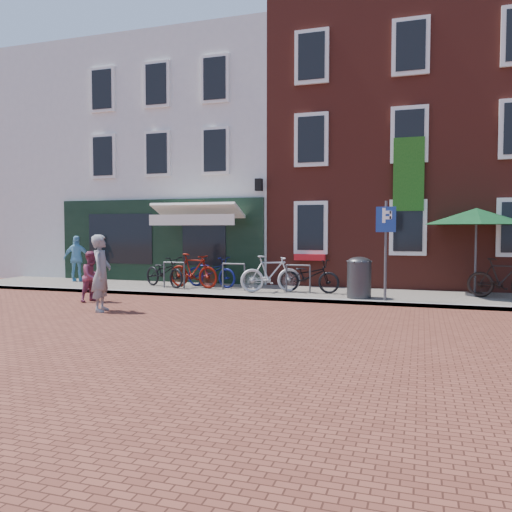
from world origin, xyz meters
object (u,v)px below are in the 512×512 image
(cafe_person, at_px, (77,259))
(woman, at_px, (101,273))
(bicycle_0, at_px, (164,272))
(bicycle_4, at_px, (309,276))
(litter_bin, at_px, (359,275))
(bicycle_1, at_px, (193,271))
(parasol, at_px, (476,213))
(bicycle_5, at_px, (503,278))
(bicycle_2, at_px, (211,272))
(parking_sign, at_px, (386,235))
(bicycle_3, at_px, (271,274))
(boy, at_px, (92,276))

(cafe_person, bearing_deg, woman, 112.45)
(bicycle_0, height_order, bicycle_4, same)
(litter_bin, xyz_separation_m, bicycle_1, (-5.26, 0.84, -0.07))
(woman, bearing_deg, cafe_person, 24.11)
(parasol, xyz_separation_m, bicycle_5, (0.64, -0.43, -1.75))
(cafe_person, xyz_separation_m, bicycle_1, (4.77, -0.56, -0.27))
(woman, distance_m, bicycle_2, 4.78)
(bicycle_1, xyz_separation_m, bicycle_4, (3.72, -0.09, -0.05))
(parasol, distance_m, bicycle_4, 4.95)
(bicycle_2, bearing_deg, parking_sign, -92.79)
(parking_sign, height_order, cafe_person, parking_sign)
(parasol, height_order, bicycle_2, parasol)
(parking_sign, distance_m, bicycle_3, 3.62)
(bicycle_4, bearing_deg, parking_sign, -109.73)
(litter_bin, height_order, bicycle_4, litter_bin)
(bicycle_5, bearing_deg, parasol, 72.22)
(bicycle_1, distance_m, bicycle_3, 2.67)
(bicycle_1, bearing_deg, bicycle_0, 106.28)
(bicycle_0, bearing_deg, parking_sign, -74.46)
(litter_bin, relative_size, bicycle_4, 0.64)
(boy, relative_size, bicycle_5, 0.76)
(bicycle_2, distance_m, bicycle_5, 8.44)
(bicycle_5, bearing_deg, cafe_person, 104.93)
(parking_sign, xyz_separation_m, cafe_person, (-10.74, 1.76, -0.89))
(parasol, height_order, cafe_person, parasol)
(parking_sign, distance_m, bicycle_1, 6.19)
(boy, height_order, bicycle_1, boy)
(bicycle_4, bearing_deg, bicycle_5, -80.48)
(parasol, relative_size, bicycle_2, 1.49)
(bicycle_1, bearing_deg, bicycle_4, -80.75)
(bicycle_3, bearing_deg, boy, 95.26)
(bicycle_0, xyz_separation_m, bicycle_1, (0.97, 0.10, 0.05))
(bicycle_1, height_order, bicycle_3, same)
(boy, bearing_deg, parasol, -54.38)
(bicycle_3, bearing_deg, bicycle_5, -112.14)
(cafe_person, bearing_deg, bicycle_4, 156.26)
(parking_sign, relative_size, bicycle_0, 1.39)
(bicycle_3, bearing_deg, bicycle_1, 55.19)
(woman, xyz_separation_m, boy, (-1.22, 1.33, -0.23))
(parking_sign, xyz_separation_m, bicycle_5, (2.95, 1.38, -1.16))
(bicycle_2, distance_m, bicycle_3, 2.28)
(parking_sign, height_order, bicycle_1, parking_sign)
(bicycle_4, bearing_deg, parasol, -74.65)
(woman, bearing_deg, parasol, -77.67)
(bicycle_1, distance_m, bicycle_2, 0.58)
(parking_sign, bearing_deg, parasol, 38.14)
(litter_bin, xyz_separation_m, parking_sign, (0.70, -0.35, 1.09))
(parasol, xyz_separation_m, bicycle_2, (-7.80, -0.29, -1.81))
(woman, height_order, bicycle_4, woman)
(bicycle_0, xyz_separation_m, bicycle_2, (1.44, 0.43, 0.00))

